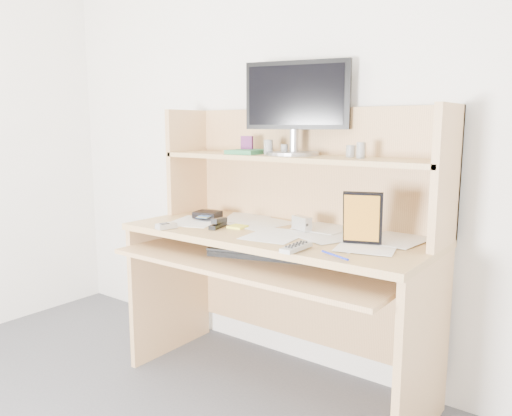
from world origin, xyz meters
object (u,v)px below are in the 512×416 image
Objects in this scene: keyboard at (266,252)px; game_case at (363,218)px; monitor at (296,105)px; desk at (286,240)px; tv_remote at (296,247)px.

game_case is at bearing -12.91° from keyboard.
monitor is at bearing 75.56° from keyboard.
desk reaches higher than tv_remote.
keyboard is at bearing -92.32° from desk.
keyboard is 1.05× the size of monitor.
desk is 6.60× the size of game_case.
tv_remote is 0.29m from game_case.
desk is 0.47m from game_case.
tv_remote is 0.34× the size of monitor.
tv_remote is at bearing -51.60° from keyboard.
tv_remote is at bearing -51.34° from desk.
tv_remote reaches higher than keyboard.
desk is at bearing 69.53° from keyboard.
desk reaches higher than keyboard.
game_case reaches higher than tv_remote.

